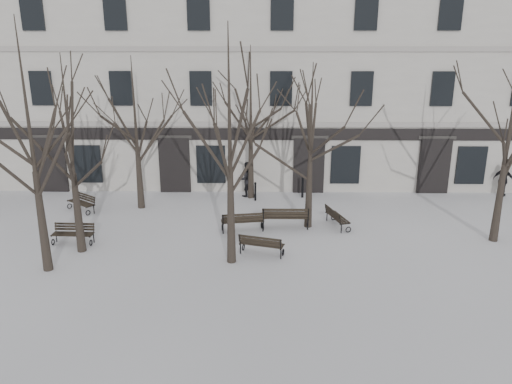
{
  "coord_description": "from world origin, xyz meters",
  "views": [
    {
      "loc": [
        1.1,
        -17.28,
        7.83
      ],
      "look_at": [
        0.82,
        3.0,
        1.53
      ],
      "focal_mm": 35.0,
      "sensor_mm": 36.0,
      "label": 1
    }
  ],
  "objects_px": {
    "tree_3": "(512,116)",
    "bench_5": "(336,217)",
    "tree_0": "(28,119)",
    "bench_1": "(285,217)",
    "bench_0": "(73,233)",
    "bench_2": "(261,244)",
    "bench_4": "(243,221)",
    "bench_3": "(82,202)",
    "tree_1": "(69,133)",
    "tree_2": "(229,119)"
  },
  "relations": [
    {
      "from": "tree_3",
      "to": "tree_0",
      "type": "bearing_deg",
      "value": -170.29
    },
    {
      "from": "tree_3",
      "to": "bench_5",
      "type": "relative_size",
      "value": 4.74
    },
    {
      "from": "bench_1",
      "to": "bench_3",
      "type": "height_order",
      "value": "bench_1"
    },
    {
      "from": "tree_2",
      "to": "tree_0",
      "type": "bearing_deg",
      "value": -173.35
    },
    {
      "from": "tree_3",
      "to": "bench_3",
      "type": "distance_m",
      "value": 18.69
    },
    {
      "from": "tree_1",
      "to": "tree_2",
      "type": "height_order",
      "value": "tree_2"
    },
    {
      "from": "bench_0",
      "to": "bench_1",
      "type": "xyz_separation_m",
      "value": [
        8.47,
        1.71,
        0.11
      ]
    },
    {
      "from": "tree_3",
      "to": "bench_2",
      "type": "relative_size",
      "value": 4.6
    },
    {
      "from": "bench_4",
      "to": "tree_0",
      "type": "bearing_deg",
      "value": 19.45
    },
    {
      "from": "bench_2",
      "to": "bench_4",
      "type": "height_order",
      "value": "bench_4"
    },
    {
      "from": "bench_4",
      "to": "bench_3",
      "type": "bearing_deg",
      "value": -27.82
    },
    {
      "from": "tree_0",
      "to": "tree_2",
      "type": "bearing_deg",
      "value": 6.65
    },
    {
      "from": "tree_0",
      "to": "bench_2",
      "type": "distance_m",
      "value": 9.04
    },
    {
      "from": "tree_0",
      "to": "bench_2",
      "type": "xyz_separation_m",
      "value": [
        7.5,
        1.33,
        -4.87
      ]
    },
    {
      "from": "tree_0",
      "to": "tree_3",
      "type": "bearing_deg",
      "value": 9.71
    },
    {
      "from": "tree_0",
      "to": "bench_3",
      "type": "bearing_deg",
      "value": 98.65
    },
    {
      "from": "bench_4",
      "to": "tree_2",
      "type": "bearing_deg",
      "value": 74.9
    },
    {
      "from": "tree_3",
      "to": "bench_3",
      "type": "bearing_deg",
      "value": 169.28
    },
    {
      "from": "tree_2",
      "to": "bench_5",
      "type": "distance_m",
      "value": 7.37
    },
    {
      "from": "tree_0",
      "to": "bench_1",
      "type": "relative_size",
      "value": 4.25
    },
    {
      "from": "tree_2",
      "to": "bench_2",
      "type": "height_order",
      "value": "tree_2"
    },
    {
      "from": "tree_0",
      "to": "bench_3",
      "type": "distance_m",
      "value": 7.99
    },
    {
      "from": "bench_0",
      "to": "bench_5",
      "type": "distance_m",
      "value": 10.85
    },
    {
      "from": "tree_1",
      "to": "bench_2",
      "type": "bearing_deg",
      "value": -2.44
    },
    {
      "from": "tree_3",
      "to": "bench_1",
      "type": "height_order",
      "value": "tree_3"
    },
    {
      "from": "bench_1",
      "to": "bench_2",
      "type": "relative_size",
      "value": 1.15
    },
    {
      "from": "tree_0",
      "to": "bench_4",
      "type": "height_order",
      "value": "tree_0"
    },
    {
      "from": "tree_1",
      "to": "bench_3",
      "type": "relative_size",
      "value": 4.61
    },
    {
      "from": "bench_2",
      "to": "tree_1",
      "type": "bearing_deg",
      "value": 14.31
    },
    {
      "from": "tree_0",
      "to": "bench_5",
      "type": "distance_m",
      "value": 12.56
    },
    {
      "from": "bench_3",
      "to": "bench_5",
      "type": "relative_size",
      "value": 0.94
    },
    {
      "from": "tree_3",
      "to": "bench_3",
      "type": "height_order",
      "value": "tree_3"
    },
    {
      "from": "tree_3",
      "to": "bench_1",
      "type": "relative_size",
      "value": 4.02
    },
    {
      "from": "bench_0",
      "to": "bench_1",
      "type": "relative_size",
      "value": 0.81
    },
    {
      "from": "tree_0",
      "to": "tree_3",
      "type": "relative_size",
      "value": 1.06
    },
    {
      "from": "bench_0",
      "to": "bench_1",
      "type": "height_order",
      "value": "bench_1"
    },
    {
      "from": "bench_1",
      "to": "tree_3",
      "type": "bearing_deg",
      "value": 171.86
    },
    {
      "from": "tree_1",
      "to": "tree_3",
      "type": "bearing_deg",
      "value": 4.44
    },
    {
      "from": "bench_3",
      "to": "tree_2",
      "type": "bearing_deg",
      "value": 1.01
    },
    {
      "from": "bench_0",
      "to": "bench_5",
      "type": "xyz_separation_m",
      "value": [
        10.67,
        1.98,
        0.0
      ]
    },
    {
      "from": "bench_3",
      "to": "bench_4",
      "type": "bearing_deg",
      "value": 19.4
    },
    {
      "from": "tree_3",
      "to": "bench_4",
      "type": "xyz_separation_m",
      "value": [
        -10.14,
        0.83,
        -4.54
      ]
    },
    {
      "from": "tree_1",
      "to": "bench_2",
      "type": "height_order",
      "value": "tree_1"
    },
    {
      "from": "bench_0",
      "to": "tree_3",
      "type": "bearing_deg",
      "value": 3.73
    },
    {
      "from": "tree_0",
      "to": "bench_2",
      "type": "bearing_deg",
      "value": 10.05
    },
    {
      "from": "tree_0",
      "to": "bench_5",
      "type": "bearing_deg",
      "value": 22.07
    },
    {
      "from": "tree_1",
      "to": "tree_3",
      "type": "xyz_separation_m",
      "value": [
        16.23,
        1.26,
        0.44
      ]
    },
    {
      "from": "tree_1",
      "to": "tree_3",
      "type": "relative_size",
      "value": 0.91
    },
    {
      "from": "tree_3",
      "to": "bench_2",
      "type": "height_order",
      "value": "tree_3"
    },
    {
      "from": "tree_0",
      "to": "tree_3",
      "type": "distance_m",
      "value": 17.1
    }
  ]
}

